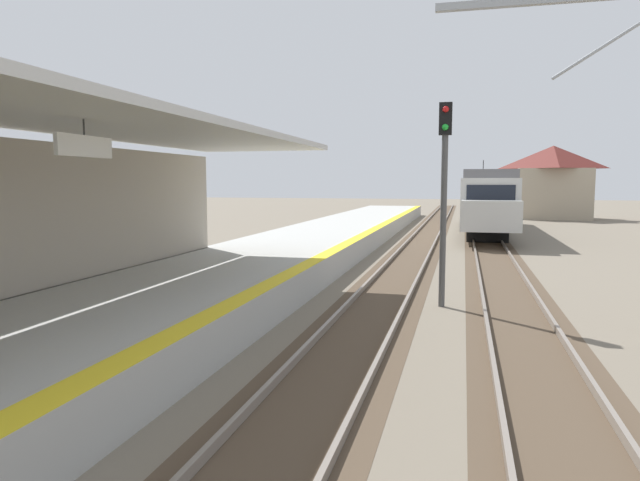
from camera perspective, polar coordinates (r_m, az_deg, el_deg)
name	(u,v)px	position (r m, az deg, el deg)	size (l,w,h in m)	color
station_platform	(237,275)	(16.97, -8.43, -3.50)	(5.00, 80.00, 0.91)	#A8A8A3
track_pair_nearest_platform	(399,273)	(19.80, 8.05, -3.32)	(2.34, 120.00, 0.16)	#4C3D2D
track_pair_middle	(501,277)	(19.73, 17.93, -3.59)	(2.34, 120.00, 0.16)	#4C3D2D
approaching_train	(484,198)	(37.65, 16.34, 4.12)	(2.93, 19.60, 4.76)	silver
rail_signal_post	(444,183)	(14.67, 12.48, 5.71)	(0.32, 0.34, 5.20)	#4C4C4C
distant_trackside_house	(552,181)	(53.79, 22.51, 5.62)	(6.60, 5.28, 6.40)	tan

